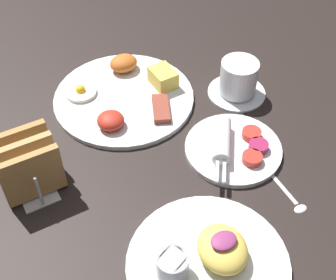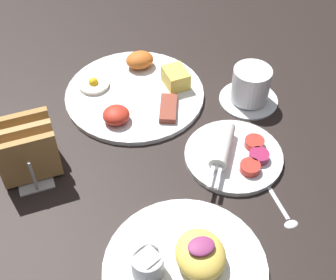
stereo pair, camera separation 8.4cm
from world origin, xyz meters
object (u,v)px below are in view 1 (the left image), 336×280
at_px(plate_condiments, 233,147).
at_px(coffee_cup, 238,80).
at_px(toast_rack, 28,165).
at_px(plate_breakfast, 126,95).
at_px(plate_foreground, 209,260).

distance_m(plate_condiments, coffee_cup, 0.17).
relative_size(toast_rack, coffee_cup, 0.97).
distance_m(plate_breakfast, toast_rack, 0.27).
height_order(plate_foreground, toast_rack, toast_rack).
bearing_deg(plate_breakfast, toast_rack, -152.05).
distance_m(plate_foreground, toast_rack, 0.33).
bearing_deg(plate_condiments, coffee_cup, 52.92).
xyz_separation_m(plate_breakfast, toast_rack, (-0.24, -0.13, 0.04)).
xyz_separation_m(plate_foreground, coffee_cup, (0.26, 0.31, 0.02)).
xyz_separation_m(toast_rack, coffee_cup, (0.45, 0.03, -0.01)).
bearing_deg(plate_condiments, toast_rack, 163.45).
relative_size(plate_foreground, toast_rack, 2.12).
bearing_deg(toast_rack, coffee_cup, 3.62).
distance_m(plate_foreground, coffee_cup, 0.40).
distance_m(toast_rack, coffee_cup, 0.45).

